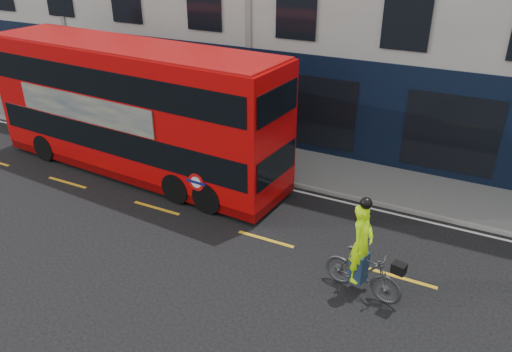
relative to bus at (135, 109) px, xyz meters
The scene contains 7 objects.
ground 4.86m from the bus, 57.59° to the right, with size 120.00×120.00×0.00m, color black.
pavement 4.40m from the bus, 52.63° to the left, with size 60.00×3.00×0.12m, color slate.
kerb 3.57m from the bus, 32.77° to the left, with size 60.00×0.12×0.13m, color gray.
road_edge_line 3.50m from the bus, 27.05° to the left, with size 58.00×0.10×0.01m, color silver.
lane_dashes 3.89m from the bus, 42.28° to the right, with size 58.00×0.12×0.01m, color gold, non-canonical shape.
bus is the anchor object (origin of this frame).
cyclist 10.02m from the bus, 18.21° to the right, with size 2.17×0.99×2.69m.
Camera 1 is at (9.39, -9.61, 8.25)m, focal length 35.00 mm.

